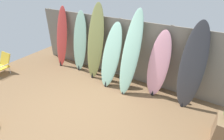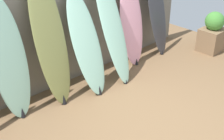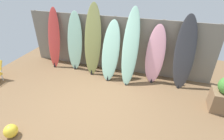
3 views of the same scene
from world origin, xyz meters
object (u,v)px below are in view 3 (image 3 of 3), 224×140
object	(u,v)px
surfboard_olive_2	(93,40)
surfboard_seafoam_4	(130,47)
surfboard_pink_5	(155,55)
planter_box	(224,96)
surfboard_red_0	(54,39)
surfboard_seafoam_3	(111,51)
surfboard_seafoam_1	(75,42)
beach_ball	(11,131)
surfboard_charcoal_6	(185,53)

from	to	relation	value
surfboard_olive_2	surfboard_seafoam_4	bearing A→B (deg)	-5.60
surfboard_seafoam_4	surfboard_pink_5	world-z (taller)	surfboard_seafoam_4
surfboard_pink_5	planter_box	size ratio (longest dim) A/B	1.90
surfboard_red_0	surfboard_pink_5	distance (m)	3.40
surfboard_seafoam_3	surfboard_pink_5	xyz separation A→B (m)	(1.31, 0.17, -0.01)
surfboard_olive_2	surfboard_pink_5	world-z (taller)	surfboard_olive_2
surfboard_red_0	surfboard_seafoam_1	bearing A→B (deg)	2.34
surfboard_red_0	beach_ball	bearing A→B (deg)	-74.23
surfboard_seafoam_4	beach_ball	world-z (taller)	surfboard_seafoam_4
surfboard_seafoam_1	beach_ball	world-z (taller)	surfboard_seafoam_1
surfboard_seafoam_3	surfboard_seafoam_4	xyz separation A→B (m)	(0.60, -0.00, 0.20)
surfboard_seafoam_1	surfboard_seafoam_4	bearing A→B (deg)	-6.04
surfboard_olive_2	beach_ball	bearing A→B (deg)	-100.98
surfboard_red_0	surfboard_olive_2	world-z (taller)	surfboard_olive_2
surfboard_charcoal_6	surfboard_seafoam_3	bearing A→B (deg)	-175.38
surfboard_seafoam_1	surfboard_seafoam_4	xyz separation A→B (m)	(1.92, -0.20, 0.13)
surfboard_red_0	surfboard_pink_5	world-z (taller)	surfboard_red_0
surfboard_red_0	surfboard_olive_2	xyz separation A→B (m)	(1.46, -0.05, 0.11)
surfboard_seafoam_1	surfboard_seafoam_3	bearing A→B (deg)	-8.73
surfboard_charcoal_6	surfboard_seafoam_4	bearing A→B (deg)	-173.51
surfboard_seafoam_4	beach_ball	distance (m)	3.55
surfboard_pink_5	surfboard_seafoam_3	bearing A→B (deg)	-172.67
surfboard_pink_5	planter_box	bearing A→B (deg)	-26.25
surfboard_red_0	surfboard_charcoal_6	distance (m)	4.18
surfboard_seafoam_4	surfboard_seafoam_1	bearing A→B (deg)	173.96
surfboard_charcoal_6	beach_ball	bearing A→B (deg)	-137.11
surfboard_seafoam_3	surfboard_charcoal_6	world-z (taller)	surfboard_charcoal_6
surfboard_olive_2	surfboard_charcoal_6	bearing A→B (deg)	1.03
surfboard_pink_5	surfboard_red_0	bearing A→B (deg)	179.95
surfboard_seafoam_1	surfboard_olive_2	size ratio (longest dim) A/B	0.87
surfboard_seafoam_1	surfboard_seafoam_3	xyz separation A→B (m)	(1.32, -0.20, -0.08)
surfboard_seafoam_4	surfboard_red_0	bearing A→B (deg)	176.34
surfboard_red_0	surfboard_charcoal_6	bearing A→B (deg)	-0.03
surfboard_seafoam_4	planter_box	bearing A→B (deg)	-15.75
surfboard_olive_2	surfboard_charcoal_6	world-z (taller)	surfboard_olive_2
surfboard_olive_2	beach_ball	xyz separation A→B (m)	(-0.59, -3.02, -0.96)
surfboard_seafoam_3	surfboard_pink_5	bearing A→B (deg)	7.33
surfboard_olive_2	surfboard_seafoam_4	size ratio (longest dim) A/B	1.02
surfboard_red_0	beach_ball	world-z (taller)	surfboard_red_0
surfboard_red_0	surfboard_charcoal_6	world-z (taller)	surfboard_charcoal_6
surfboard_seafoam_3	surfboard_charcoal_6	distance (m)	2.10
surfboard_seafoam_4	surfboard_charcoal_6	size ratio (longest dim) A/B	1.06
surfboard_seafoam_4	surfboard_pink_5	size ratio (longest dim) A/B	1.25
surfboard_seafoam_3	planter_box	distance (m)	3.17
planter_box	beach_ball	world-z (taller)	planter_box
beach_ball	planter_box	bearing A→B (deg)	27.32
surfboard_pink_5	beach_ball	size ratio (longest dim) A/B	6.22
surfboard_olive_2	surfboard_seafoam_3	bearing A→B (deg)	-10.80
surfboard_seafoam_1	surfboard_charcoal_6	xyz separation A→B (m)	(3.41, -0.03, 0.07)
surfboard_seafoam_1	beach_ball	size ratio (longest dim) A/B	6.90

